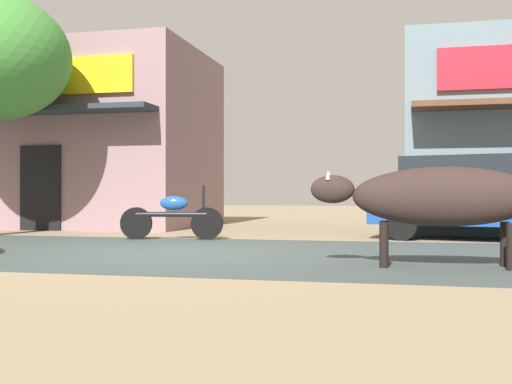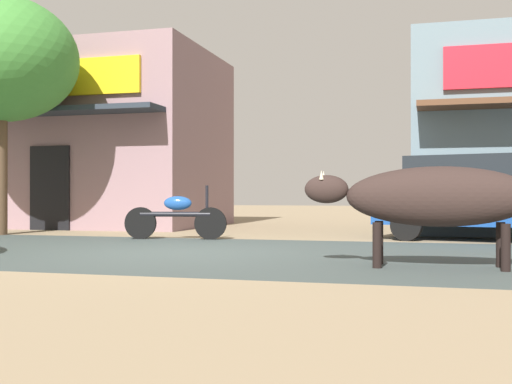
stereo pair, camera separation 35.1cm
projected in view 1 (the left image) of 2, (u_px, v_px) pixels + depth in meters
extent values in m
plane|color=#917C5E|center=(182.00, 252.00, 9.93)|extent=(80.00, 80.00, 0.00)
cube|color=#3D4745|center=(182.00, 252.00, 9.93)|extent=(72.00, 5.78, 0.00)
cube|color=gray|center=(65.00, 141.00, 18.35)|extent=(8.03, 4.87, 4.83)
cube|color=yellow|center=(13.00, 79.00, 15.92)|extent=(6.43, 0.10, 0.90)
cube|color=#262D38|center=(3.00, 112.00, 15.54)|extent=(7.71, 0.90, 0.12)
cube|color=black|center=(40.00, 188.00, 15.77)|extent=(1.10, 0.06, 2.10)
cube|color=#1A4694|center=(481.00, 207.00, 12.54)|extent=(4.39, 2.65, 0.70)
cube|color=#1E2328|center=(465.00, 173.00, 12.68)|extent=(2.57, 2.07, 0.64)
cylinder|color=black|center=(423.00, 222.00, 13.91)|extent=(0.63, 0.32, 0.60)
cylinder|color=black|center=(402.00, 225.00, 12.38)|extent=(0.63, 0.32, 0.60)
cylinder|color=black|center=(207.00, 224.00, 12.61)|extent=(0.64, 0.18, 0.64)
cylinder|color=black|center=(136.00, 223.00, 12.71)|extent=(0.64, 0.18, 0.64)
cylinder|color=black|center=(171.00, 214.00, 12.66)|extent=(1.41, 0.33, 0.10)
ellipsoid|color=#1E4C99|center=(174.00, 203.00, 12.65)|extent=(0.59, 0.33, 0.28)
cylinder|color=black|center=(203.00, 201.00, 12.61)|extent=(0.06, 0.06, 0.60)
ellipsoid|color=#30231F|center=(445.00, 196.00, 7.88)|extent=(2.27, 0.69, 0.74)
ellipsoid|color=#30231F|center=(332.00, 189.00, 8.17)|extent=(0.57, 0.29, 0.36)
cone|color=beige|center=(328.00, 175.00, 8.08)|extent=(0.06, 0.06, 0.12)
cone|color=beige|center=(329.00, 175.00, 8.28)|extent=(0.06, 0.06, 0.12)
cylinder|color=black|center=(384.00, 245.00, 7.82)|extent=(0.11, 0.11, 0.56)
cylinder|color=black|center=(384.00, 242.00, 8.25)|extent=(0.11, 0.11, 0.56)
cylinder|color=black|center=(511.00, 247.00, 7.51)|extent=(0.11, 0.11, 0.56)
cylinder|color=black|center=(505.00, 244.00, 7.95)|extent=(0.11, 0.11, 0.56)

